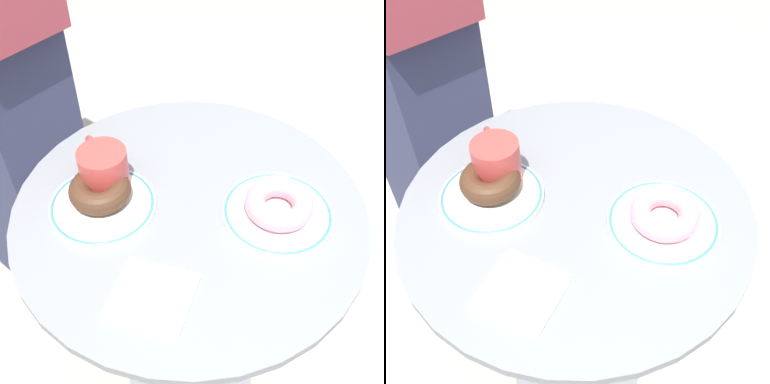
# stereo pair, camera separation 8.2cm
# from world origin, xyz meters

# --- Properties ---
(ground_plane) EXTENTS (7.00, 7.00, 0.02)m
(ground_plane) POSITION_xyz_m (0.00, 0.00, -0.01)
(ground_plane) COLOR #9E9389
(cafe_table) EXTENTS (0.64, 0.64, 0.75)m
(cafe_table) POSITION_xyz_m (0.00, 0.00, 0.50)
(cafe_table) COLOR slate
(cafe_table) RESTS_ON ground
(plate_left) EXTENTS (0.19, 0.19, 0.01)m
(plate_left) POSITION_xyz_m (-0.15, 0.00, 0.76)
(plate_left) COLOR white
(plate_left) RESTS_ON cafe_table
(plate_right) EXTENTS (0.19, 0.19, 0.01)m
(plate_right) POSITION_xyz_m (0.15, -0.03, 0.76)
(plate_right) COLOR white
(plate_right) RESTS_ON cafe_table
(donut_chocolate) EXTENTS (0.16, 0.16, 0.04)m
(donut_chocolate) POSITION_xyz_m (-0.16, 0.01, 0.78)
(donut_chocolate) COLOR #422819
(donut_chocolate) RESTS_ON plate_left
(donut_pink_frosted) EXTENTS (0.15, 0.15, 0.04)m
(donut_pink_frosted) POSITION_xyz_m (0.15, -0.03, 0.78)
(donut_pink_frosted) COLOR pink
(donut_pink_frosted) RESTS_ON plate_right
(paper_napkin) EXTENTS (0.15, 0.15, 0.01)m
(paper_napkin) POSITION_xyz_m (-0.06, -0.19, 0.76)
(paper_napkin) COLOR white
(paper_napkin) RESTS_ON cafe_table
(coffee_mug) EXTENTS (0.09, 0.12, 0.09)m
(coffee_mug) POSITION_xyz_m (-0.15, 0.05, 0.80)
(coffee_mug) COLOR #B73D38
(coffee_mug) RESTS_ON cafe_table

